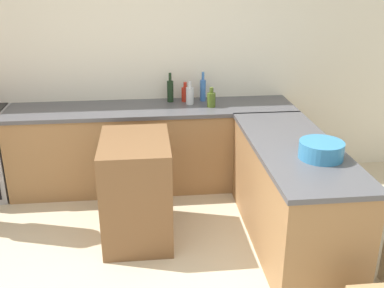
{
  "coord_description": "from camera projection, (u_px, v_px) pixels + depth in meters",
  "views": [
    {
      "loc": [
        -0.06,
        -2.56,
        2.26
      ],
      "look_at": [
        0.29,
        0.74,
        0.94
      ],
      "focal_mm": 42.0,
      "sensor_mm": 36.0,
      "label": 1
    }
  ],
  "objects": [
    {
      "name": "wall_back",
      "position": [
        150.0,
        57.0,
        4.81
      ],
      "size": [
        8.0,
        0.06,
        2.7
      ],
      "color": "silver",
      "rests_on": "ground_plane"
    },
    {
      "name": "counter_back",
      "position": [
        153.0,
        147.0,
        4.83
      ],
      "size": [
        2.98,
        0.65,
        0.89
      ],
      "color": "olive",
      "rests_on": "ground_plane"
    },
    {
      "name": "counter_peninsula",
      "position": [
        291.0,
        193.0,
        3.84
      ],
      "size": [
        0.69,
        1.81,
        0.89
      ],
      "color": "olive",
      "rests_on": "ground_plane"
    },
    {
      "name": "island_table",
      "position": [
        137.0,
        189.0,
        3.89
      ],
      "size": [
        0.58,
        0.8,
        0.91
      ],
      "color": "brown",
      "rests_on": "ground_plane"
    },
    {
      "name": "mixing_bowl",
      "position": [
        321.0,
        150.0,
        3.4
      ],
      "size": [
        0.34,
        0.34,
        0.13
      ],
      "color": "teal",
      "rests_on": "counter_peninsula"
    },
    {
      "name": "vinegar_bottle_clear",
      "position": [
        190.0,
        95.0,
        4.73
      ],
      "size": [
        0.08,
        0.08,
        0.25
      ],
      "color": "silver",
      "rests_on": "counter_back"
    },
    {
      "name": "water_bottle_blue",
      "position": [
        203.0,
        90.0,
        4.84
      ],
      "size": [
        0.06,
        0.06,
        0.32
      ],
      "color": "#386BB7",
      "rests_on": "counter_back"
    },
    {
      "name": "hot_sauce_bottle",
      "position": [
        185.0,
        94.0,
        4.84
      ],
      "size": [
        0.08,
        0.08,
        0.21
      ],
      "color": "red",
      "rests_on": "counter_back"
    },
    {
      "name": "wine_bottle_dark",
      "position": [
        170.0,
        90.0,
        4.81
      ],
      "size": [
        0.07,
        0.07,
        0.31
      ],
      "color": "black",
      "rests_on": "counter_back"
    },
    {
      "name": "olive_oil_bottle",
      "position": [
        211.0,
        99.0,
        4.64
      ],
      "size": [
        0.09,
        0.09,
        0.21
      ],
      "color": "#475B1E",
      "rests_on": "counter_back"
    }
  ]
}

